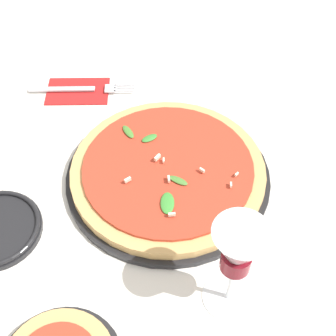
% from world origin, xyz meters
% --- Properties ---
extents(ground_plane, '(6.00, 6.00, 0.00)m').
position_xyz_m(ground_plane, '(0.00, 0.00, 0.00)').
color(ground_plane, silver).
extents(pizza_arugula_main, '(0.37, 0.37, 0.05)m').
position_xyz_m(pizza_arugula_main, '(0.03, -0.04, 0.02)').
color(pizza_arugula_main, black).
rests_on(pizza_arugula_main, ground_plane).
extents(wine_glass, '(0.08, 0.08, 0.18)m').
position_xyz_m(wine_glass, '(0.06, -0.28, 0.13)').
color(wine_glass, white).
rests_on(wine_glass, ground_plane).
extents(napkin, '(0.15, 0.11, 0.01)m').
position_xyz_m(napkin, '(-0.11, 0.24, 0.00)').
color(napkin, '#B21E1E').
rests_on(napkin, ground_plane).
extents(fork, '(0.22, 0.07, 0.00)m').
position_xyz_m(fork, '(-0.10, 0.24, 0.01)').
color(fork, silver).
rests_on(fork, ground_plane).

